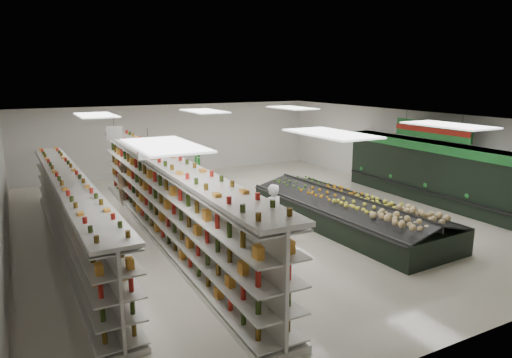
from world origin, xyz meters
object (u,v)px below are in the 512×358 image
soda_endcap (188,170)px  shopper_background (125,183)px  gondola_left (72,217)px  shopper_main (272,216)px  gondola_center (166,201)px  produce_island (347,211)px

soda_endcap → shopper_background: (-2.82, -1.37, 0.06)m
gondola_left → shopper_main: size_ratio=6.51×
soda_endcap → shopper_background: shopper_background is taller
gondola_center → shopper_main: gondola_center is taller
produce_island → shopper_background: bearing=133.8°
gondola_center → produce_island: 5.40m
produce_island → shopper_background: 7.80m
gondola_left → gondola_center: gondola_center is taller
shopper_main → shopper_background: shopper_main is taller
gondola_left → gondola_center: (2.46, -0.23, 0.16)m
produce_island → soda_endcap: soda_endcap is taller
soda_endcap → shopper_main: size_ratio=0.85×
gondola_left → produce_island: size_ratio=1.61×
gondola_center → shopper_main: 3.06m
soda_endcap → shopper_background: size_ratio=0.96×
gondola_left → shopper_main: (4.72, -2.28, -0.03)m
produce_island → shopper_background: shopper_background is taller
shopper_background → produce_island: bearing=-133.7°
gondola_left → soda_endcap: (4.99, 5.11, -0.18)m
gondola_left → gondola_center: 2.47m
gondola_center → shopper_background: gondola_center is taller
produce_island → soda_endcap: 7.46m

